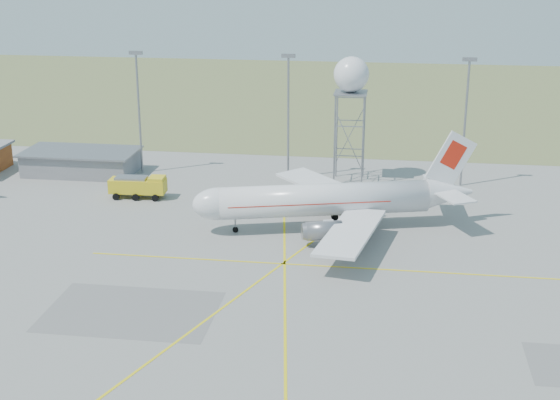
# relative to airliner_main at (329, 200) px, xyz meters

# --- Properties ---
(grass_strip) EXTENTS (400.00, 120.00, 0.03)m
(grass_strip) POSITION_rel_airliner_main_xyz_m (1.44, 96.75, -4.03)
(grass_strip) COLOR #576739
(grass_strip) RESTS_ON ground
(building_grey) EXTENTS (19.00, 10.00, 3.90)m
(building_grey) POSITION_rel_airliner_main_xyz_m (-43.56, 20.75, -2.07)
(building_grey) COLOR gray
(building_grey) RESTS_ON ground
(mast_a) EXTENTS (2.20, 0.50, 20.50)m
(mast_a) POSITION_rel_airliner_main_xyz_m (-33.56, 22.75, 8.03)
(mast_a) COLOR gray
(mast_a) RESTS_ON ground
(mast_b) EXTENTS (2.20, 0.50, 20.50)m
(mast_b) POSITION_rel_airliner_main_xyz_m (-8.56, 22.75, 8.03)
(mast_b) COLOR gray
(mast_b) RESTS_ON ground
(mast_c) EXTENTS (2.20, 0.50, 20.50)m
(mast_c) POSITION_rel_airliner_main_xyz_m (19.44, 22.75, 8.03)
(mast_c) COLOR gray
(mast_c) RESTS_ON ground
(airliner_main) EXTENTS (38.27, 36.36, 13.19)m
(airliner_main) POSITION_rel_airliner_main_xyz_m (0.00, 0.00, 0.00)
(airliner_main) COLOR silver
(airliner_main) RESTS_ON ground
(radar_tower) EXTENTS (5.60, 5.60, 20.26)m
(radar_tower) POSITION_rel_airliner_main_xyz_m (1.43, 22.85, 7.33)
(radar_tower) COLOR gray
(radar_tower) RESTS_ON ground
(fire_truck) EXTENTS (8.66, 3.69, 3.42)m
(fire_truck) POSITION_rel_airliner_main_xyz_m (-29.68, 9.32, -2.40)
(fire_truck) COLOR gold
(fire_truck) RESTS_ON ground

